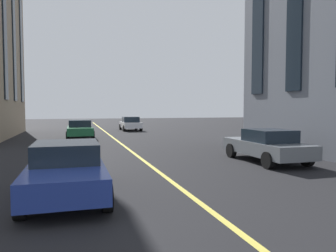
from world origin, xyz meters
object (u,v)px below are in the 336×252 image
at_px(car_green_trailing, 80,129).
at_px(car_grey_parked_a, 267,145).
at_px(car_white_mid, 130,124).
at_px(car_blue_parked_b, 66,169).

height_order(car_green_trailing, car_grey_parked_a, same).
distance_m(car_white_mid, car_grey_parked_a, 20.77).
bearing_deg(car_green_trailing, car_grey_parked_a, -151.06).
bearing_deg(car_grey_parked_a, car_blue_parked_b, 112.06).
relative_size(car_white_mid, car_blue_parked_b, 0.89).
relative_size(car_white_mid, car_grey_parked_a, 0.89).
distance_m(car_grey_parked_a, car_blue_parked_b, 8.57).
bearing_deg(car_grey_parked_a, car_green_trailing, 28.94).
xyz_separation_m(car_green_trailing, car_grey_parked_a, (-13.28, -7.34, 0.00)).
bearing_deg(car_grey_parked_a, car_white_mid, 6.25).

